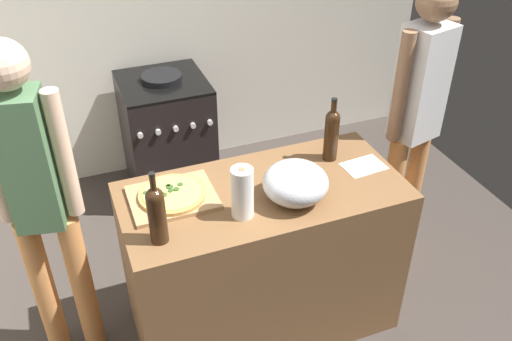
% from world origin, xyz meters
% --- Properties ---
extents(ground_plane, '(4.46, 3.02, 0.02)m').
position_xyz_m(ground_plane, '(0.00, 1.21, -0.01)').
color(ground_plane, '#3F3833').
extents(kitchen_wall_rear, '(4.46, 0.10, 2.60)m').
position_xyz_m(kitchen_wall_rear, '(0.00, 2.47, 1.30)').
color(kitchen_wall_rear, silver).
rests_on(kitchen_wall_rear, ground_plane).
extents(counter, '(1.38, 0.66, 0.92)m').
position_xyz_m(counter, '(0.17, 0.60, 0.46)').
color(counter, brown).
rests_on(counter, ground_plane).
extents(cutting_board, '(0.40, 0.32, 0.02)m').
position_xyz_m(cutting_board, '(-0.26, 0.68, 0.93)').
color(cutting_board, tan).
rests_on(cutting_board, counter).
extents(pizza, '(0.32, 0.32, 0.03)m').
position_xyz_m(pizza, '(-0.26, 0.68, 0.95)').
color(pizza, tan).
rests_on(pizza, cutting_board).
extents(mixing_bowl, '(0.31, 0.31, 0.19)m').
position_xyz_m(mixing_bowl, '(0.28, 0.48, 1.02)').
color(mixing_bowl, '#B2B2B7').
rests_on(mixing_bowl, counter).
extents(paper_towel_roll, '(0.10, 0.10, 0.25)m').
position_xyz_m(paper_towel_roll, '(0.01, 0.46, 1.05)').
color(paper_towel_roll, white).
rests_on(paper_towel_roll, counter).
extents(wine_bottle_dark, '(0.07, 0.07, 0.35)m').
position_xyz_m(wine_bottle_dark, '(0.59, 0.73, 1.08)').
color(wine_bottle_dark, '#331E0F').
rests_on(wine_bottle_dark, counter).
extents(wine_bottle_green, '(0.08, 0.08, 0.35)m').
position_xyz_m(wine_bottle_green, '(-0.38, 0.42, 1.07)').
color(wine_bottle_green, '#331E0F').
rests_on(wine_bottle_green, counter).
extents(recipe_sheet, '(0.22, 0.17, 0.00)m').
position_xyz_m(recipe_sheet, '(0.72, 0.60, 0.92)').
color(recipe_sheet, white).
rests_on(recipe_sheet, counter).
extents(stove, '(0.59, 0.62, 0.92)m').
position_xyz_m(stove, '(0.01, 2.07, 0.44)').
color(stove, black).
rests_on(stove, ground_plane).
extents(person_in_stripes, '(0.37, 0.24, 1.75)m').
position_xyz_m(person_in_stripes, '(-0.84, 0.81, 1.01)').
color(person_in_stripes, '#D88C4C').
rests_on(person_in_stripes, ground_plane).
extents(person_in_red, '(0.40, 0.25, 1.75)m').
position_xyz_m(person_in_red, '(1.19, 0.85, 1.03)').
color(person_in_red, '#D88C4C').
rests_on(person_in_red, ground_plane).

